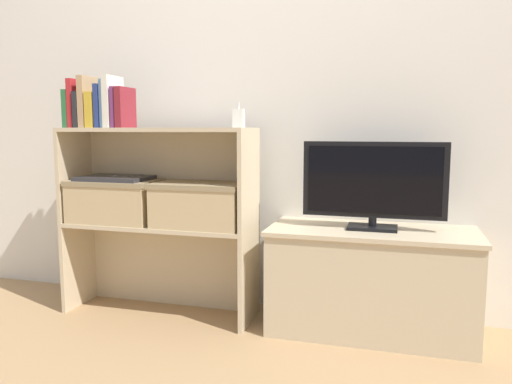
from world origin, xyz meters
TOP-DOWN VIEW (x-y plane):
  - ground_plane at (0.00, 0.00)m, footprint 16.00×16.00m
  - wall_back at (0.00, 0.44)m, footprint 10.00×0.05m
  - tv_stand at (0.53, 0.20)m, footprint 0.93×0.42m
  - tv at (0.53, 0.20)m, footprint 0.63×0.14m
  - bookshelf_lower_tier at (-0.51, 0.21)m, footprint 0.97×0.30m
  - bookshelf_upper_tier at (-0.51, 0.21)m, footprint 0.97×0.30m
  - book_forest at (-0.95, 0.10)m, footprint 0.03×0.14m
  - book_crimson at (-0.92, 0.10)m, footprint 0.03×0.14m
  - book_charcoal at (-0.88, 0.10)m, footprint 0.03×0.16m
  - book_tan at (-0.85, 0.10)m, footprint 0.03×0.15m
  - book_mustard at (-0.81, 0.10)m, footprint 0.04×0.16m
  - book_navy at (-0.77, 0.10)m, footprint 0.02×0.14m
  - book_skyblue at (-0.75, 0.10)m, footprint 0.02×0.13m
  - book_ivory at (-0.71, 0.10)m, footprint 0.03×0.15m
  - book_plum at (-0.68, 0.10)m, footprint 0.02×0.14m
  - book_maroon at (-0.65, 0.10)m, footprint 0.03×0.15m
  - baby_monitor at (-0.08, 0.15)m, footprint 0.05×0.04m
  - storage_basket_left at (-0.74, 0.13)m, footprint 0.44×0.27m
  - storage_basket_right at (-0.28, 0.13)m, footprint 0.44×0.27m
  - laptop at (-0.74, 0.13)m, footprint 0.34×0.24m

SIDE VIEW (x-z plane):
  - ground_plane at x=0.00m, z-range 0.00..0.00m
  - tv_stand at x=0.53m, z-range 0.00..0.49m
  - bookshelf_lower_tier at x=-0.51m, z-range 0.06..0.53m
  - storage_basket_left at x=-0.74m, z-range 0.48..0.69m
  - storage_basket_right at x=-0.28m, z-range 0.48..0.69m
  - laptop at x=-0.74m, z-range 0.68..0.70m
  - tv at x=0.53m, z-range 0.50..0.89m
  - bookshelf_upper_tier at x=-0.51m, z-range 0.53..1.00m
  - baby_monitor at x=-0.08m, z-range 0.93..1.04m
  - book_mustard at x=-0.81m, z-range 0.94..1.11m
  - book_charcoal at x=-0.88m, z-range 0.94..1.12m
  - book_forest at x=-0.95m, z-range 0.94..1.13m
  - book_maroon at x=-0.65m, z-range 0.94..1.14m
  - book_plum at x=-0.68m, z-range 0.94..1.14m
  - book_navy at x=-0.77m, z-range 0.94..1.15m
  - book_skyblue at x=-0.75m, z-range 0.94..1.17m
  - book_crimson at x=-0.92m, z-range 0.94..1.18m
  - book_ivory at x=-0.71m, z-range 0.94..1.19m
  - book_tan at x=-0.85m, z-range 0.94..1.19m
  - wall_back at x=0.00m, z-range 0.00..2.40m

